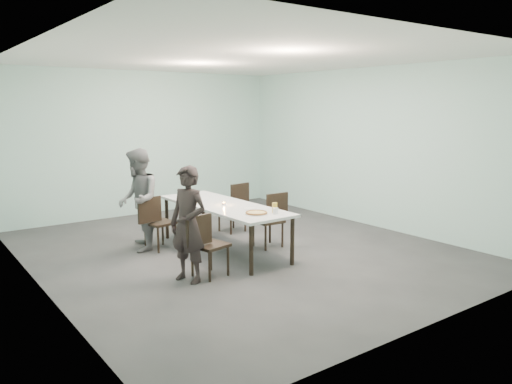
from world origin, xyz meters
TOP-DOWN VIEW (x-y plane):
  - ground at (0.00, 0.00)m, footprint 7.00×7.00m
  - room_shell at (0.00, 0.00)m, footprint 6.02×7.02m
  - table at (-0.23, 0.12)m, footprint 0.95×2.62m
  - chair_near_left at (-1.11, -0.82)m, footprint 0.64×0.50m
  - chair_far_left at (-1.08, 0.78)m, footprint 0.64×0.49m
  - chair_near_right at (0.55, -0.13)m, footprint 0.61×0.43m
  - chair_far_right at (0.64, 1.07)m, footprint 0.63×0.46m
  - diner_near at (-1.36, -0.81)m, footprint 0.54×0.65m
  - diner_far at (-1.29, 0.94)m, footprint 0.87×0.96m
  - pizza at (-0.24, -0.79)m, footprint 0.34×0.34m
  - side_plate at (-0.10, -0.41)m, footprint 0.18×0.18m
  - beer_glass at (0.02, -0.88)m, footprint 0.08×0.08m
  - water_tumbler at (-0.01, -0.94)m, footprint 0.08×0.08m
  - tealight at (-0.26, 0.05)m, footprint 0.06×0.06m
  - amber_tumbler at (-0.23, 0.91)m, footprint 0.07×0.07m
  - menu at (-0.36, 1.04)m, footprint 0.30×0.23m

SIDE VIEW (x-z plane):
  - ground at x=0.00m, z-range 0.00..0.00m
  - chair_near_left at x=-1.11m, z-range 0.07..0.94m
  - chair_far_left at x=-1.08m, z-range 0.07..0.94m
  - chair_near_right at x=0.55m, z-range 0.07..0.94m
  - chair_far_right at x=0.64m, z-range 0.07..0.94m
  - table at x=-0.23m, z-range 0.32..1.07m
  - menu at x=-0.36m, z-range 0.75..0.76m
  - side_plate at x=-0.10m, z-range 0.75..0.76m
  - diner_near at x=-1.36m, z-range 0.00..1.52m
  - pizza at x=-0.24m, z-range 0.75..0.79m
  - tealight at x=-0.26m, z-range 0.75..0.79m
  - amber_tumbler at x=-0.23m, z-range 0.75..0.83m
  - water_tumbler at x=-0.01m, z-range 0.75..0.84m
  - diner_far at x=-1.29m, z-range 0.00..1.62m
  - beer_glass at x=0.02m, z-range 0.75..0.90m
  - room_shell at x=0.00m, z-range 0.52..3.53m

